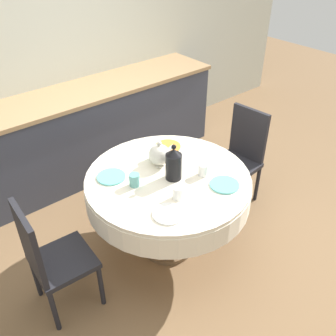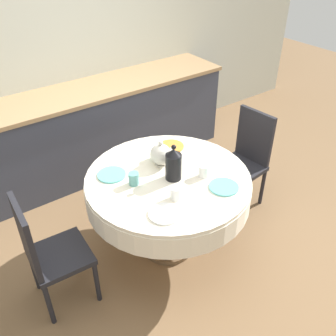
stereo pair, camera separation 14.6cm
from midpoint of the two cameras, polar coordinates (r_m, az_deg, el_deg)
The scene contains 16 objects.
ground_plane at distance 3.35m, azimuth 1.27°, elevation -11.85°, with size 12.00×12.00×0.00m, color brown.
wall_back at distance 4.06m, azimuth -14.95°, elevation 17.43°, with size 7.00×0.05×2.60m.
kitchen_counter at distance 4.09m, azimuth -11.36°, elevation 5.37°, with size 3.24×0.64×0.94m.
dining_table at distance 2.92m, azimuth 1.43°, elevation -3.33°, with size 1.28×1.28×0.76m.
chair_left at distance 3.62m, azimuth 12.89°, elevation 1.72°, with size 0.44×0.44×0.95m.
chair_right at distance 2.72m, azimuth -16.57°, elevation -12.06°, with size 0.42×0.42×0.95m.
plate_near_left at distance 2.51m, azimuth 1.13°, elevation -7.02°, with size 0.22×0.22×0.01m, color white.
cup_near_left at distance 2.61m, azimuth 2.77°, elevation -3.89°, with size 0.08×0.08×0.10m, color white.
plate_near_right at distance 2.78m, azimuth 10.00°, elevation -2.88°, with size 0.22×0.22×0.01m, color #60BCB7.
cup_near_right at distance 2.85m, azimuth 6.89°, elevation -0.49°, with size 0.08×0.08×0.10m, color white.
plate_far_left at distance 2.88m, azimuth -7.15°, elevation -1.03°, with size 0.22×0.22×0.01m, color #60BCB7.
cup_far_left at distance 2.75m, azimuth -3.74°, elevation -1.67°, with size 0.08×0.08×0.10m, color #5BA39E.
plate_far_right at distance 3.20m, azimuth 1.78°, elevation 3.29°, with size 0.22×0.22×0.01m, color orange.
cup_far_right at distance 3.03m, azimuth -0.32°, elevation 2.21°, with size 0.08×0.08×0.10m, color #5BA39E.
coffee_carafe at distance 2.76m, azimuth 2.35°, elevation 0.55°, with size 0.12×0.12×0.29m.
teapot at distance 2.93m, azimuth 0.33°, elevation 2.06°, with size 0.23×0.17×0.22m.
Camera 2 is at (-1.36, -1.86, 2.43)m, focal length 40.00 mm.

